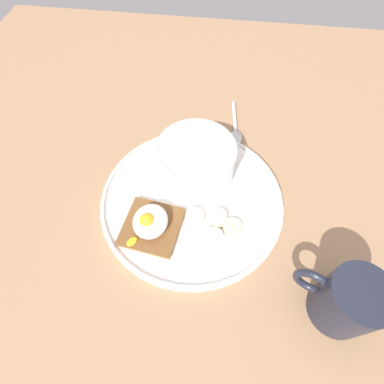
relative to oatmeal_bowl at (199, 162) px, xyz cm
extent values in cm
cube|color=#A17956|center=(-5.17, 0.43, -5.47)|extent=(120.00, 120.00, 2.00)
cylinder|color=white|center=(-5.17, 0.43, -3.97)|extent=(30.35, 30.35, 1.00)
torus|color=white|center=(-5.17, 0.43, -3.17)|extent=(30.15, 30.15, 0.60)
cylinder|color=white|center=(0.00, 0.00, -0.06)|extent=(12.81, 12.81, 6.82)
torus|color=white|center=(0.00, 0.00, 3.35)|extent=(13.01, 13.01, 0.60)
cylinder|color=#D2B787|center=(0.00, 0.00, -0.78)|extent=(11.41, 11.41, 4.98)
ellipsoid|color=#D2B787|center=(0.00, 0.00, 1.51)|extent=(10.84, 10.84, 1.20)
ellipsoid|color=#C2AE8A|center=(-1.09, 0.55, 1.86)|extent=(1.79, 1.92, 0.69)
ellipsoid|color=#97744B|center=(1.97, -1.64, 1.91)|extent=(1.91, 1.29, 0.79)
ellipsoid|color=beige|center=(-0.04, 1.47, 1.75)|extent=(1.26, 0.96, 0.48)
ellipsoid|color=tan|center=(-0.64, -2.29, 1.78)|extent=(1.36, 0.97, 0.54)
ellipsoid|color=#8F754E|center=(0.40, 1.11, 1.93)|extent=(1.50, 2.11, 0.84)
ellipsoid|color=#C8BD90|center=(-2.11, 2.46, 1.91)|extent=(2.13, 1.67, 0.80)
cube|color=brown|center=(-11.46, 5.92, -2.55)|extent=(9.66, 9.66, 0.30)
cube|color=#996334|center=(-11.46, 5.92, -2.96)|extent=(9.48, 9.48, 1.01)
ellipsoid|color=white|center=(-11.46, 5.92, -1.04)|extent=(5.85, 5.31, 2.82)
sphere|color=yellow|center=(-11.85, 6.20, -0.27)|extent=(2.44, 2.44, 2.44)
ellipsoid|color=yellow|center=(-14.56, 8.22, -2.25)|extent=(2.21, 2.08, 0.36)
cylinder|color=beige|center=(-9.83, -6.49, -2.92)|extent=(4.19, 4.16, 1.26)
cylinder|color=tan|center=(-9.83, -6.49, -2.47)|extent=(0.75, 0.75, 0.18)
cylinder|color=#F2E5BC|center=(-9.16, -0.51, -2.71)|extent=(3.32, 3.17, 1.73)
cylinder|color=#BDB393|center=(-9.16, -0.51, -2.08)|extent=(0.58, 0.57, 0.21)
cylinder|color=beige|center=(-8.58, -3.95, -2.80)|extent=(4.10, 4.19, 1.65)
cylinder|color=#B6AD92|center=(-8.58, -3.95, -2.32)|extent=(0.73, 0.74, 0.24)
cylinder|color=beige|center=(-11.79, -3.85, -2.97)|extent=(3.08, 3.12, 1.07)
cylinder|color=#BAAF8D|center=(-11.79, -3.85, -2.52)|extent=(0.55, 0.56, 0.15)
cylinder|color=#212432|center=(-19.89, -21.34, 0.09)|extent=(7.66, 7.66, 9.11)
cylinder|color=#3E1D10|center=(-19.89, -21.34, 3.55)|extent=(6.51, 6.51, 0.40)
torus|color=#212432|center=(-18.07, -16.87, 0.54)|extent=(2.81, 5.02, 5.01)
cylinder|color=silver|center=(15.23, -5.64, -4.07)|extent=(10.01, 1.89, 0.80)
ellipsoid|color=silver|center=(10.27, -6.19, -4.07)|extent=(3.84, 2.78, 0.70)
camera|label=1|loc=(-31.23, -3.03, 39.06)|focal=28.00mm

